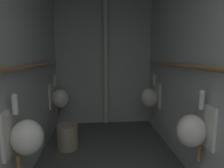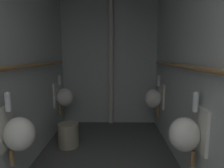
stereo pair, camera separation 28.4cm
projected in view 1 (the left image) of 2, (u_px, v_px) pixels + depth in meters
The scene contains 11 objects.
wall_left at pixel (2, 70), 1.71m from camera, with size 0.06×4.39×2.59m, color #B3B9B9.
wall_right at pixel (213, 69), 1.87m from camera, with size 0.06×4.39×2.59m, color #B3B9B9.
wall_back at pixel (104, 62), 3.92m from camera, with size 2.07×0.06×2.59m, color #B3B9B9.
urinal_left_mid at pixel (25, 136), 1.77m from camera, with size 0.32×0.30×0.76m.
urinal_left_far at pixel (59, 98), 3.41m from camera, with size 0.32×0.30×0.76m.
urinal_right_mid at pixel (193, 130), 1.93m from camera, with size 0.32×0.30×0.76m.
urinal_right_far at pixel (150, 97), 3.46m from camera, with size 0.32×0.30×0.76m.
supply_pipe_left at pixel (13, 69), 1.73m from camera, with size 0.06×3.68×0.06m.
supply_pipe_right at pixel (207, 69), 1.82m from camera, with size 0.06×3.61×0.06m.
standpipe_back_wall at pixel (106, 62), 3.82m from camera, with size 0.09×0.09×2.54m, color beige.
waste_bin at pixel (68, 137), 2.92m from camera, with size 0.32×0.32×0.37m, color #9E937A.
Camera 1 is at (-0.15, 0.35, 1.42)m, focal length 30.29 mm.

